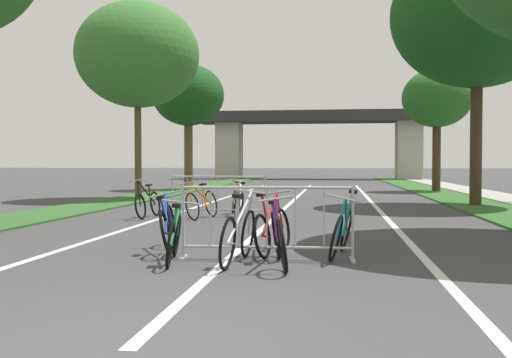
# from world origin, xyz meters

# --- Properties ---
(ground_plane) EXTENTS (300.00, 300.00, 0.00)m
(ground_plane) POSITION_xyz_m (0.00, 0.00, 0.00)
(ground_plane) COLOR #3D3D3F
(grass_verge_left) EXTENTS (2.01, 55.42, 0.05)m
(grass_verge_left) POSITION_xyz_m (-6.07, 22.67, 0.03)
(grass_verge_left) COLOR #2D5B26
(grass_verge_left) RESTS_ON ground
(grass_verge_right) EXTENTS (2.01, 55.42, 0.05)m
(grass_verge_right) POSITION_xyz_m (6.07, 22.67, 0.03)
(grass_verge_right) COLOR #2D5B26
(grass_verge_right) RESTS_ON ground
(sidewalk_path_right) EXTENTS (1.76, 55.42, 0.08)m
(sidewalk_path_right) POSITION_xyz_m (7.96, 22.67, 0.04)
(sidewalk_path_right) COLOR #9E9B93
(sidewalk_path_right) RESTS_ON ground
(lane_stripe_center) EXTENTS (0.14, 32.06, 0.01)m
(lane_stripe_center) POSITION_xyz_m (0.00, 16.03, 0.00)
(lane_stripe_center) COLOR silver
(lane_stripe_center) RESTS_ON ground
(lane_stripe_right_lane) EXTENTS (0.14, 32.06, 0.01)m
(lane_stripe_right_lane) POSITION_xyz_m (2.78, 16.03, 0.00)
(lane_stripe_right_lane) COLOR silver
(lane_stripe_right_lane) RESTS_ON ground
(lane_stripe_left_lane) EXTENTS (0.14, 32.06, 0.01)m
(lane_stripe_left_lane) POSITION_xyz_m (-2.78, 16.03, 0.00)
(lane_stripe_left_lane) COLOR silver
(lane_stripe_left_lane) RESTS_ON ground
(overpass_bridge) EXTENTS (20.53, 4.13, 5.71)m
(overpass_bridge) POSITION_xyz_m (0.00, 45.80, 4.17)
(overpass_bridge) COLOR #2D2D30
(overpass_bridge) RESTS_ON ground
(tree_left_oak_mid) EXTENTS (4.62, 4.62, 7.38)m
(tree_left_oak_mid) POSITION_xyz_m (-5.84, 17.10, 5.41)
(tree_left_oak_mid) COLOR brown
(tree_left_oak_mid) RESTS_ON ground
(tree_left_oak_near) EXTENTS (3.62, 3.62, 6.34)m
(tree_left_oak_near) POSITION_xyz_m (-5.85, 24.77, 4.75)
(tree_left_oak_near) COLOR brown
(tree_left_oak_near) RESTS_ON ground
(tree_right_pine_far) EXTENTS (5.38, 5.38, 8.32)m
(tree_right_pine_far) POSITION_xyz_m (5.91, 15.12, 6.02)
(tree_right_pine_far) COLOR #3D2D1E
(tree_right_pine_far) RESTS_ON ground
(tree_right_cypress_far) EXTENTS (3.29, 3.29, 5.87)m
(tree_right_cypress_far) POSITION_xyz_m (6.31, 24.72, 4.43)
(tree_right_cypress_far) COLOR #3D2D1E
(tree_right_cypress_far) RESTS_ON ground
(crowd_barrier_nearest) EXTENTS (2.49, 0.56, 1.05)m
(crowd_barrier_nearest) POSITION_xyz_m (0.55, 4.15, 0.52)
(crowd_barrier_nearest) COLOR #ADADB2
(crowd_barrier_nearest) RESTS_ON ground
(crowd_barrier_second) EXTENTS (2.49, 0.54, 1.05)m
(crowd_barrier_second) POSITION_xyz_m (-1.46, 10.56, 0.52)
(crowd_barrier_second) COLOR #ADADB2
(crowd_barrier_second) RESTS_ON ground
(bicycle_silver_0) EXTENTS (0.48, 1.79, 1.00)m
(bicycle_silver_0) POSITION_xyz_m (0.20, 3.79, 0.39)
(bicycle_silver_0) COLOR black
(bicycle_silver_0) RESTS_ON ground
(bicycle_red_1) EXTENTS (0.49, 1.69, 0.96)m
(bicycle_red_1) POSITION_xyz_m (0.57, 4.72, 0.37)
(bicycle_red_1) COLOR black
(bicycle_red_1) RESTS_ON ground
(bicycle_orange_2) EXTENTS (0.75, 1.73, 0.98)m
(bicycle_orange_2) POSITION_xyz_m (-1.75, 9.99, 0.38)
(bicycle_orange_2) COLOR black
(bicycle_orange_2) RESTS_ON ground
(bicycle_teal_3) EXTENTS (0.53, 1.70, 0.98)m
(bicycle_teal_3) POSITION_xyz_m (1.62, 4.53, 0.38)
(bicycle_teal_3) COLOR black
(bicycle_teal_3) RESTS_ON ground
(bicycle_black_4) EXTENTS (0.50, 1.68, 1.01)m
(bicycle_black_4) POSITION_xyz_m (-3.15, 10.07, 0.36)
(bicycle_black_4) COLOR black
(bicycle_black_4) RESTS_ON ground
(bicycle_white_5) EXTENTS (0.54, 1.75, 0.94)m
(bicycle_white_5) POSITION_xyz_m (-0.82, 10.09, 0.38)
(bicycle_white_5) COLOR black
(bicycle_white_5) RESTS_ON ground
(bicycle_green_6) EXTENTS (0.55, 1.61, 0.85)m
(bicycle_green_6) POSITION_xyz_m (-0.70, 3.77, 0.35)
(bicycle_green_6) COLOR black
(bicycle_green_6) RESTS_ON ground
(bicycle_yellow_7) EXTENTS (0.69, 1.65, 0.90)m
(bicycle_yellow_7) POSITION_xyz_m (-1.10, 11.14, 0.36)
(bicycle_yellow_7) COLOR black
(bicycle_yellow_7) RESTS_ON ground
(bicycle_purple_8) EXTENTS (0.45, 1.77, 0.97)m
(bicycle_purple_8) POSITION_xyz_m (0.76, 3.69, 0.38)
(bicycle_purple_8) COLOR black
(bicycle_purple_8) RESTS_ON ground
(bicycle_blue_9) EXTENTS (0.72, 1.74, 0.94)m
(bicycle_blue_9) POSITION_xyz_m (-1.05, 4.72, 0.38)
(bicycle_blue_9) COLOR black
(bicycle_blue_9) RESTS_ON ground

